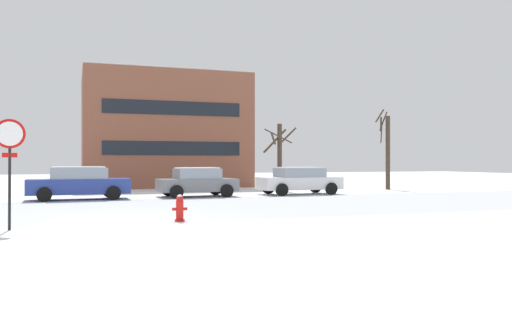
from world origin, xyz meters
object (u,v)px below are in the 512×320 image
at_px(parked_car_gray, 197,182).
at_px(parked_car_white, 299,180).
at_px(stop_sign, 10,152).
at_px(parked_car_blue, 79,183).
at_px(fire_hydrant, 180,208).

relative_size(parked_car_gray, parked_car_white, 0.88).
height_order(stop_sign, parked_car_blue, stop_sign).
bearing_deg(parked_car_white, parked_car_gray, -179.56).
bearing_deg(parked_car_white, stop_sign, -139.83).
relative_size(stop_sign, parked_car_gray, 0.73).
height_order(stop_sign, parked_car_white, stop_sign).
relative_size(parked_car_blue, parked_car_white, 1.02).
xyz_separation_m(parked_car_blue, parked_car_gray, (5.60, 0.24, -0.03)).
bearing_deg(parked_car_blue, stop_sign, -99.27).
relative_size(fire_hydrant, parked_car_gray, 0.20).
height_order(fire_hydrant, parked_car_white, parked_car_white).
xyz_separation_m(stop_sign, fire_hydrant, (4.49, 0.49, -1.61)).
xyz_separation_m(stop_sign, parked_car_gray, (7.33, 10.87, -1.26)).
relative_size(fire_hydrant, parked_car_blue, 0.17).
height_order(fire_hydrant, parked_car_gray, parked_car_gray).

